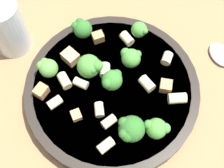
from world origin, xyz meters
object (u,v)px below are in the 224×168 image
Objects in this scene: rigatoni_6 at (81,83)px; rigatoni_7 at (106,145)px; rigatoni_8 at (127,39)px; broccoli_floret_1 at (47,67)px; pasta_bowl at (112,90)px; drinking_glass at (8,29)px; broccoli_floret_0 at (112,81)px; broccoli_floret_3 at (157,128)px; rigatoni_3 at (99,110)px; chicken_chunk_4 at (41,91)px; chicken_chunk_3 at (76,115)px; rigatoni_0 at (147,84)px; chicken_chunk_1 at (98,37)px; rigatoni_9 at (64,81)px; broccoli_floret_6 at (90,66)px; broccoli_floret_5 at (131,129)px; rigatoni_5 at (167,58)px; broccoli_floret_2 at (140,30)px; chicken_chunk_2 at (70,57)px; broccoli_floret_4 at (82,28)px; rigatoni_1 at (105,70)px; broccoli_floret_7 at (130,57)px; rigatoni_10 at (55,102)px; chicken_chunk_0 at (166,86)px; rigatoni_2 at (177,98)px; rigatoni_4 at (109,122)px.

rigatoni_6 and rigatoni_7 have the same top height.
broccoli_floret_1 is at bearing 69.82° from rigatoni_8.
pasta_bowl is 2.74× the size of drinking_glass.
drinking_glass is at bearing 12.69° from broccoli_floret_0.
rigatoni_6 is at bearing 90.98° from rigatoni_8.
rigatoni_3 is (0.09, 0.03, -0.02)m from broccoli_floret_3.
pasta_bowl is at bearing -131.35° from chicken_chunk_4.
rigatoni_0 is at bearing -112.14° from chicken_chunk_3.
chicken_chunk_1 is 0.14m from chicken_chunk_4.
rigatoni_0 is 1.08× the size of rigatoni_8.
broccoli_floret_6 is at bearing -115.04° from rigatoni_9.
rigatoni_5 is at bearing -74.21° from broccoli_floret_5.
broccoli_floret_2 is at bearing -73.04° from pasta_bowl.
broccoli_floret_6 is at bearing 84.62° from broccoli_floret_2.
rigatoni_8 is at bearing -116.04° from chicken_chunk_2.
broccoli_floret_5 is 2.09× the size of chicken_chunk_4.
rigatoni_6 is 0.06m from chicken_chunk_3.
rigatoni_0 is at bearing 174.24° from chicken_chunk_1.
broccoli_floret_3 is 0.86× the size of broccoli_floret_5.
chicken_chunk_2 is (0.13, 0.05, 0.00)m from rigatoni_0.
rigatoni_3 is at bearing -178.57° from rigatoni_9.
rigatoni_7 is (-0.03, 0.18, -0.00)m from rigatoni_5.
broccoli_floret_4 is 0.09m from rigatoni_1.
rigatoni_6 is 0.89× the size of rigatoni_9.
broccoli_floret_7 reaches higher than broccoli_floret_2.
chicken_chunk_3 is at bearing 85.54° from pasta_bowl.
rigatoni_7 is at bearing 143.35° from rigatoni_3.
rigatoni_9 and chicken_chunk_1 have the same top height.
rigatoni_7 is 1.11× the size of rigatoni_10.
chicken_chunk_0 is 0.20m from chicken_chunk_4.
broccoli_floret_4 is at bearing 33.94° from rigatoni_8.
rigatoni_8 is at bearing -13.92° from chicken_chunk_0.
rigatoni_3 and rigatoni_6 have the same top height.
rigatoni_3 is at bearing 145.68° from broccoli_floret_6.
broccoli_floret_7 reaches higher than rigatoni_8.
broccoli_floret_1 is 1.41× the size of rigatoni_2.
rigatoni_9 is at bearing 11.71° from broccoli_floret_3.
rigatoni_8 is at bearing -63.64° from pasta_bowl.
rigatoni_10 is (0.14, 0.14, -0.00)m from rigatoni_2.
rigatoni_1 is 0.10m from chicken_chunk_0.
rigatoni_8 is 1.23× the size of chicken_chunk_1.
chicken_chunk_1 is (0.04, -0.06, -0.02)m from broccoli_floret_6.
rigatoni_4 is (-0.04, 0.05, -0.02)m from broccoli_floret_0.
rigatoni_8 is at bearing -58.94° from rigatoni_4.
rigatoni_6 is (-0.07, 0.07, -0.01)m from broccoli_floret_4.
chicken_chunk_2 is at bearing 37.72° from broccoli_floret_7.
drinking_glass reaches higher than broccoli_floret_0.
chicken_chunk_3 is (-0.04, 0.16, -0.00)m from rigatoni_8.
chicken_chunk_3 is at bearing 140.61° from chicken_chunk_2.
broccoli_floret_2 is at bearing -64.69° from broccoli_floret_7.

